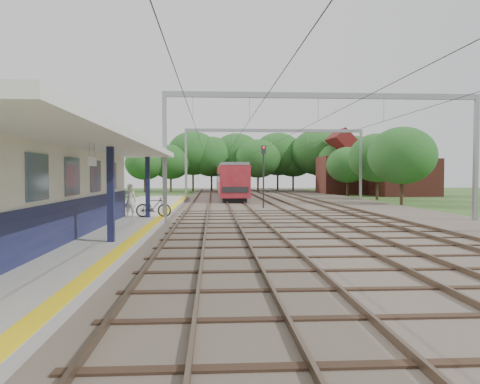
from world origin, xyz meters
name	(u,v)px	position (x,y,z in m)	size (l,w,h in m)	color
ground	(327,295)	(0.00, 0.00, 0.00)	(160.00, 160.00, 0.00)	#2D4C1E
ballast_bed	(288,204)	(4.00, 30.00, 0.05)	(18.00, 90.00, 0.10)	#473D33
platform	(113,223)	(-7.50, 14.00, 0.17)	(5.00, 52.00, 0.35)	gray
yellow_stripe	(158,219)	(-5.25, 14.00, 0.35)	(0.45, 52.00, 0.01)	yellow
station_building	(32,191)	(-8.88, 7.00, 2.04)	(3.41, 18.00, 3.40)	beige
canopy	(53,144)	(-7.77, 6.00, 3.64)	(6.40, 20.00, 3.44)	#13163C
rail_tracks	(259,203)	(1.50, 30.00, 0.18)	(11.80, 88.00, 0.15)	brown
catenary_system	(290,136)	(3.39, 25.28, 5.51)	(17.22, 88.00, 7.00)	gray
tree_band	(256,158)	(3.84, 57.12, 4.92)	(31.72, 30.88, 8.82)	#382619
house_near	(404,171)	(21.00, 46.00, 2.99)	(7.00, 6.12, 7.89)	brown
house_far	(350,170)	(16.00, 52.00, 3.23)	(8.00, 6.12, 8.66)	brown
person	(130,201)	(-6.82, 15.00, 1.24)	(0.65, 0.43, 1.78)	silver
bicycle	(154,207)	(-5.60, 15.00, 0.91)	(0.52, 1.85, 1.11)	black
train	(229,179)	(-0.50, 47.29, 2.01)	(2.72, 33.92, 3.59)	black
signal_post	(263,168)	(1.35, 24.99, 3.11)	(0.36, 0.31, 4.78)	black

